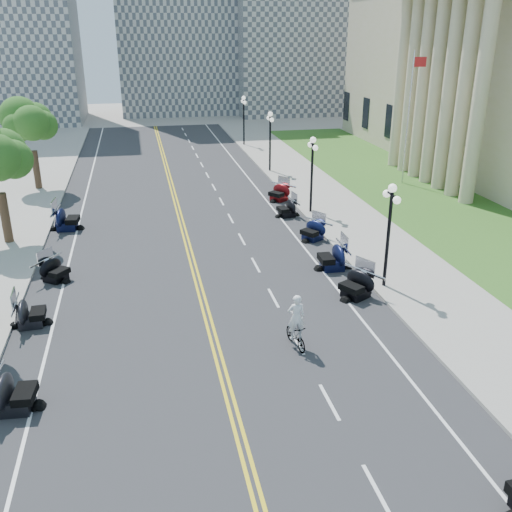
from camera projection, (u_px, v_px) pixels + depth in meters
ground at (217, 350)px, 21.91m from camera, size 160.00×160.00×0.00m
road at (191, 256)px, 31.00m from camera, size 16.00×90.00×0.01m
centerline_yellow_a at (188, 256)px, 30.97m from camera, size 0.12×90.00×0.00m
centerline_yellow_b at (193, 255)px, 31.02m from camera, size 0.12×90.00×0.00m
edge_line_north at (304, 247)px, 32.21m from camera, size 0.12×90.00×0.00m
edge_line_south at (68, 265)px, 29.78m from camera, size 0.12×90.00×0.00m
lane_dash_4 at (377, 491)px, 15.24m from camera, size 0.12×2.00×0.00m
lane_dash_5 at (329, 402)px, 18.88m from camera, size 0.12×2.00×0.00m
lane_dash_6 at (297, 341)px, 22.51m from camera, size 0.12×2.00×0.00m
lane_dash_7 at (273, 298)px, 26.15m from camera, size 0.12×2.00×0.00m
lane_dash_8 at (256, 265)px, 29.78m from camera, size 0.12×2.00×0.00m
lane_dash_9 at (242, 239)px, 33.42m from camera, size 0.12×2.00×0.00m
lane_dash_10 at (231, 218)px, 37.05m from camera, size 0.12×2.00×0.00m
lane_dash_11 at (222, 201)px, 40.69m from camera, size 0.12×2.00×0.00m
lane_dash_12 at (214, 187)px, 44.32m from camera, size 0.12×2.00×0.00m
lane_dash_13 at (207, 175)px, 47.96m from camera, size 0.12×2.00×0.00m
lane_dash_14 at (202, 165)px, 51.59m from camera, size 0.12×2.00×0.00m
lane_dash_15 at (197, 156)px, 55.22m from camera, size 0.12×2.00×0.00m
lane_dash_16 at (193, 148)px, 58.86m from camera, size 0.12×2.00×0.00m
lane_dash_17 at (189, 141)px, 62.49m from camera, size 0.12×2.00×0.00m
lane_dash_18 at (186, 135)px, 66.13m from camera, size 0.12×2.00×0.00m
lane_dash_19 at (183, 129)px, 69.76m from camera, size 0.12×2.00×0.00m
sidewalk_north at (372, 241)px, 32.96m from camera, size 5.00×90.00×0.15m
lawn at (419, 197)px, 41.56m from camera, size 9.00×60.00×0.10m
distant_block_b at (173, 1)px, 78.87m from camera, size 16.00×12.00×30.00m
distant_block_c at (303, 32)px, 81.05m from camera, size 20.00×14.00×22.00m
street_lamp_2 at (388, 237)px, 26.21m from camera, size 0.50×1.20×4.90m
street_lamp_3 at (312, 175)px, 37.11m from camera, size 0.50×1.20×4.90m
street_lamp_4 at (270, 142)px, 48.01m from camera, size 0.50×1.20×4.90m
street_lamp_5 at (244, 121)px, 58.92m from camera, size 0.50×1.20×4.90m
flagpole at (408, 120)px, 43.45m from camera, size 1.10×0.20×10.00m
tree_4 at (30, 127)px, 41.87m from camera, size 4.80×4.80×9.20m
motorcycle_n_6 at (356, 283)px, 26.00m from camera, size 2.72×2.72×1.40m
motorcycle_n_7 at (332, 256)px, 29.05m from camera, size 2.16×2.16×1.47m
motorcycle_n_8 at (313, 229)px, 33.10m from camera, size 2.53×2.53×1.29m
motorcycle_n_9 at (287, 207)px, 37.24m from camera, size 2.01×2.01×1.26m
motorcycle_n_10 at (279, 192)px, 40.66m from camera, size 2.69×2.69×1.35m
motorcycle_s_5 at (14, 391)px, 18.27m from camera, size 2.19×2.19×1.42m
motorcycle_s_6 at (30, 311)px, 23.51m from camera, size 1.96×1.96×1.31m
motorcycle_s_7 at (55, 269)px, 27.73m from camera, size 2.51×2.51×1.25m
motorcycle_s_9 at (67, 218)px, 34.75m from camera, size 2.44×2.44×1.55m
bicycle at (296, 335)px, 21.99m from camera, size 0.75×1.71×0.99m
cyclist_rider at (297, 302)px, 21.46m from camera, size 0.68×0.45×1.87m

